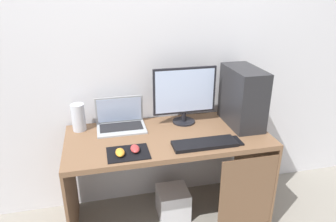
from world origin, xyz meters
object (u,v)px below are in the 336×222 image
object	(u,v)px
speaker	(78,117)
keyboard	(205,144)
monitor	(185,94)
cell_phone	(235,141)
pc_tower	(243,97)
laptop	(121,122)
mouse_left	(135,149)
mouse_right	(120,152)
subwoofer	(173,202)

from	to	relation	value
speaker	keyboard	distance (m)	0.90
monitor	speaker	xyz separation A→B (m)	(-0.76, 0.05, -0.13)
monitor	keyboard	distance (m)	0.43
keyboard	cell_phone	xyz separation A→B (m)	(0.22, 0.00, -0.01)
monitor	pc_tower	bearing A→B (deg)	-15.80
monitor	keyboard	xyz separation A→B (m)	(0.03, -0.37, -0.21)
laptop	cell_phone	size ratio (longest dim) A/B	2.66
monitor	mouse_left	distance (m)	0.58
mouse_left	mouse_right	size ratio (longest dim) A/B	1.00
speaker	cell_phone	distance (m)	1.10
mouse_left	laptop	bearing A→B (deg)	98.09
keyboard	mouse_left	distance (m)	0.45
pc_tower	subwoofer	xyz separation A→B (m)	(-0.52, -0.03, -0.82)
speaker	laptop	bearing A→B (deg)	-5.06
pc_tower	mouse_right	bearing A→B (deg)	-163.98
keyboard	mouse_left	xyz separation A→B (m)	(-0.45, 0.02, 0.01)
pc_tower	laptop	world-z (taller)	pc_tower
cell_phone	subwoofer	xyz separation A→B (m)	(-0.37, 0.22, -0.61)
speaker	subwoofer	distance (m)	0.98
laptop	keyboard	size ratio (longest dim) A/B	0.82
monitor	mouse_left	world-z (taller)	monitor
pc_tower	laptop	xyz separation A→B (m)	(-0.88, 0.14, -0.17)
mouse_right	cell_phone	world-z (taller)	mouse_right
pc_tower	speaker	world-z (taller)	pc_tower
subwoofer	mouse_left	bearing A→B (deg)	-145.22
pc_tower	laptop	distance (m)	0.90
monitor	speaker	bearing A→B (deg)	176.35
mouse_right	subwoofer	bearing A→B (deg)	30.57
speaker	subwoofer	world-z (taller)	speaker
monitor	subwoofer	size ratio (longest dim) A/B	1.99
cell_phone	pc_tower	bearing A→B (deg)	58.92
speaker	cell_phone	size ratio (longest dim) A/B	1.51
pc_tower	cell_phone	distance (m)	0.36
pc_tower	subwoofer	size ratio (longest dim) A/B	1.82
keyboard	subwoofer	size ratio (longest dim) A/B	1.79
mouse_left	subwoofer	size ratio (longest dim) A/B	0.41
pc_tower	speaker	xyz separation A→B (m)	(-1.17, 0.16, -0.11)
laptop	speaker	world-z (taller)	laptop
monitor	mouse_left	size ratio (longest dim) A/B	4.86
mouse_right	mouse_left	bearing A→B (deg)	14.74
keyboard	mouse_left	size ratio (longest dim) A/B	4.38
mouse_left	subwoofer	xyz separation A→B (m)	(0.30, 0.21, -0.63)
laptop	mouse_right	xyz separation A→B (m)	(-0.04, -0.40, -0.02)
monitor	laptop	distance (m)	0.51
cell_phone	mouse_left	bearing A→B (deg)	178.58
speaker	monitor	bearing A→B (deg)	-3.65
subwoofer	keyboard	bearing A→B (deg)	-56.46
subwoofer	cell_phone	bearing A→B (deg)	-31.29
monitor	laptop	size ratio (longest dim) A/B	1.35
mouse_right	subwoofer	distance (m)	0.78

